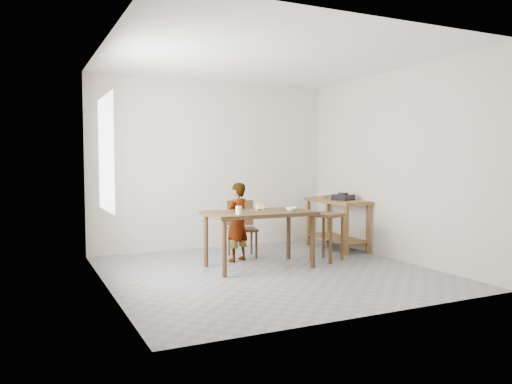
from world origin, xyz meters
name	(u,v)px	position (x,y,z in m)	size (l,w,h in m)	color
floor	(269,273)	(0.00, 0.00, -0.02)	(4.00, 4.00, 0.04)	slate
ceiling	(270,56)	(0.00, 0.00, 2.72)	(4.00, 4.00, 0.04)	white
wall_back	(213,165)	(0.00, 2.02, 1.35)	(4.00, 0.04, 2.70)	beige
wall_front	(372,169)	(0.00, -2.02, 1.35)	(4.00, 0.04, 2.70)	beige
wall_left	(104,167)	(-2.02, 0.00, 1.35)	(0.04, 4.00, 2.70)	beige
wall_right	(395,165)	(2.02, 0.00, 1.35)	(0.04, 4.00, 2.70)	beige
window_pane	(106,154)	(-1.97, 0.20, 1.50)	(0.02, 1.10, 1.30)	white
dining_table	(259,239)	(0.00, 0.30, 0.38)	(1.40, 0.80, 0.75)	#3F2915
prep_counter	(337,224)	(1.72, 1.00, 0.40)	(0.50, 1.20, 0.80)	brown
child	(237,222)	(-0.10, 0.81, 0.55)	(0.41, 0.27, 1.11)	silver
dining_chair	(243,229)	(0.10, 1.06, 0.41)	(0.40, 0.40, 0.82)	#3F2915
stool	(327,237)	(1.06, 0.30, 0.34)	(0.38, 0.38, 0.67)	#3F2915
glass_tumbler	(239,210)	(-0.38, 0.10, 0.80)	(0.08, 0.08, 0.10)	silver
small_bowl	(291,209)	(0.41, 0.17, 0.77)	(0.15, 0.15, 0.05)	white
banana	(261,208)	(0.09, 0.44, 0.78)	(0.17, 0.12, 0.06)	#FBC44D
serving_bowl	(323,196)	(1.71, 1.40, 0.83)	(0.24, 0.24, 0.06)	white
gas_burner	(343,197)	(1.72, 0.83, 0.84)	(0.27, 0.27, 0.09)	black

